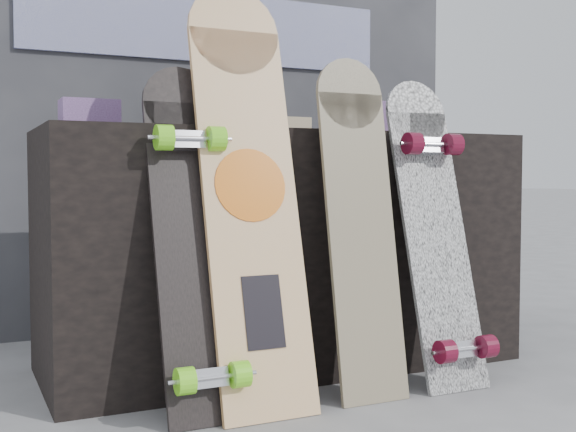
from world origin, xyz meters
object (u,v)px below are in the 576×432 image
longboard_geisha (249,180)px  longboard_celtic (360,215)px  skateboard_dark (193,233)px  longboard_cascadia (436,226)px  vendor_table (282,250)px

longboard_geisha → longboard_celtic: longboard_geisha is taller
longboard_celtic → skateboard_dark: bearing=174.9°
longboard_cascadia → skateboard_dark: (-0.79, 0.03, 0.00)m
vendor_table → skateboard_dark: 0.58m
longboard_geisha → skateboard_dark: (-0.17, -0.01, -0.14)m
longboard_geisha → longboard_celtic: bearing=-9.8°
vendor_table → longboard_cascadia: bearing=-48.9°
skateboard_dark → longboard_geisha: bearing=4.3°
longboard_geisha → longboard_celtic: size_ratio=1.20×
longboard_geisha → longboard_cascadia: (0.62, -0.04, -0.15)m
skateboard_dark → vendor_table: bearing=40.7°
longboard_cascadia → vendor_table: bearing=131.1°
longboard_geisha → longboard_cascadia: 0.64m
longboard_geisha → skateboard_dark: bearing=-175.7°
longboard_cascadia → skateboard_dark: size_ratio=1.00×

